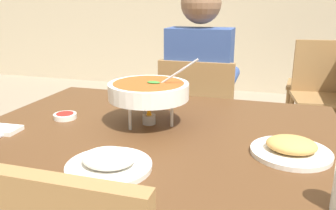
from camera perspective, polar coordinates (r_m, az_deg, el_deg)
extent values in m
cube|color=#51331C|center=(1.26, -1.96, -4.93)|extent=(1.32, 0.99, 0.04)
cylinder|color=#51331C|center=(2.01, -14.43, -8.68)|extent=(0.07, 0.07, 0.72)
cylinder|color=#51331C|center=(1.77, 22.40, -13.10)|extent=(0.07, 0.07, 0.72)
cube|color=olive|center=(2.16, 5.51, -4.21)|extent=(0.44, 0.44, 0.03)
cube|color=olive|center=(1.89, 4.53, 0.51)|extent=(0.42, 0.04, 0.45)
cylinder|color=olive|center=(2.39, 10.78, -8.10)|extent=(0.04, 0.04, 0.42)
cylinder|color=olive|center=(2.45, 1.86, -7.18)|extent=(0.04, 0.04, 0.42)
cylinder|color=olive|center=(2.05, 9.59, -12.41)|extent=(0.04, 0.04, 0.42)
cylinder|color=olive|center=(2.12, -0.82, -11.15)|extent=(0.04, 0.04, 0.42)
cylinder|color=#2D2D38|center=(2.24, 8.01, -9.29)|extent=(0.10, 0.10, 0.45)
cylinder|color=#2D2D38|center=(2.28, 2.97, -8.74)|extent=(0.10, 0.10, 0.45)
cube|color=#2D2D38|center=(2.11, 5.46, -2.49)|extent=(0.32, 0.32, 0.12)
cube|color=#334C8C|center=(1.96, 5.25, 5.38)|extent=(0.36, 0.20, 0.50)
sphere|color=#846047|center=(1.92, 5.56, 16.58)|extent=(0.22, 0.22, 0.22)
cylinder|color=#334C8C|center=(2.14, 10.52, 4.75)|extent=(0.08, 0.28, 0.08)
cylinder|color=#334C8C|center=(2.19, 2.15, 5.32)|extent=(0.08, 0.28, 0.08)
cylinder|color=silver|center=(1.27, 0.64, -1.43)|extent=(0.01, 0.01, 0.10)
cylinder|color=silver|center=(1.38, -3.87, 0.04)|extent=(0.01, 0.01, 0.10)
cylinder|color=silver|center=(1.24, -6.38, -1.93)|extent=(0.01, 0.01, 0.10)
torus|color=silver|center=(1.28, -3.24, 1.07)|extent=(0.21, 0.21, 0.01)
cylinder|color=#B2B2B7|center=(1.30, -3.18, -2.41)|extent=(0.05, 0.05, 0.04)
cone|color=orange|center=(1.29, -3.20, -1.07)|extent=(0.02, 0.02, 0.04)
cylinder|color=white|center=(1.27, -3.26, 2.37)|extent=(0.30, 0.30, 0.06)
cylinder|color=#994C1E|center=(1.26, -3.28, 3.47)|extent=(0.26, 0.26, 0.01)
ellipsoid|color=#388433|center=(1.26, -2.43, 3.81)|extent=(0.05, 0.03, 0.01)
cylinder|color=silver|center=(1.25, 0.91, 4.97)|extent=(0.18, 0.01, 0.13)
cylinder|color=white|center=(0.98, -9.83, -10.08)|extent=(0.24, 0.24, 0.01)
ellipsoid|color=white|center=(0.96, -9.90, -8.73)|extent=(0.15, 0.13, 0.04)
cylinder|color=white|center=(1.11, 19.81, -7.45)|extent=(0.24, 0.24, 0.01)
ellipsoid|color=tan|center=(1.10, 19.94, -6.24)|extent=(0.15, 0.13, 0.04)
cylinder|color=white|center=(1.42, -16.81, -1.80)|extent=(0.09, 0.09, 0.02)
cylinder|color=maroon|center=(1.42, -16.84, -1.45)|extent=(0.07, 0.07, 0.01)
cube|color=white|center=(1.36, -25.90, -3.71)|extent=(0.12, 0.09, 0.02)
cube|color=olive|center=(3.59, 22.79, 3.02)|extent=(0.48, 0.48, 0.03)
cylinder|color=olive|center=(3.83, 19.60, 0.66)|extent=(0.04, 0.04, 0.42)
cylinder|color=olive|center=(3.46, 19.25, -0.94)|extent=(0.04, 0.04, 0.42)
cylinder|color=olive|center=(3.84, 25.25, 0.05)|extent=(0.04, 0.04, 0.42)
cylinder|color=olive|center=(3.47, 25.49, -1.61)|extent=(0.04, 0.04, 0.42)
cube|color=olive|center=(3.12, 24.14, 0.96)|extent=(0.48, 0.48, 0.03)
cube|color=olive|center=(3.26, 23.86, 5.96)|extent=(0.42, 0.08, 0.45)
cylinder|color=olive|center=(2.97, 20.87, -4.00)|extent=(0.04, 0.04, 0.42)
cylinder|color=olive|center=(3.32, 19.78, -1.73)|extent=(0.04, 0.04, 0.42)
cylinder|color=olive|center=(3.41, 26.09, -2.02)|extent=(0.04, 0.04, 0.42)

